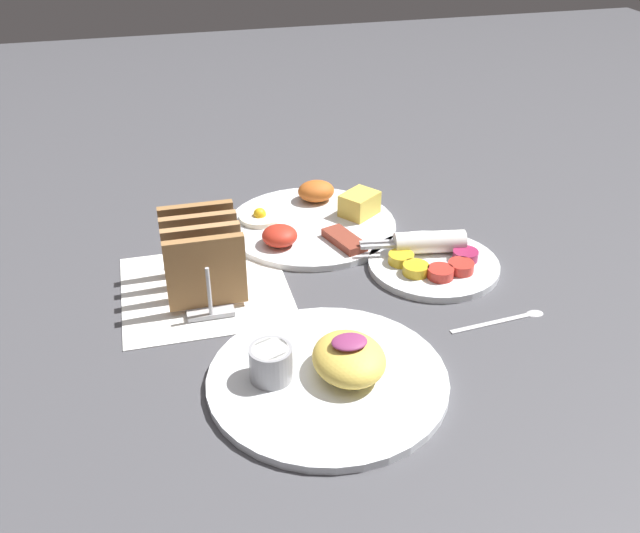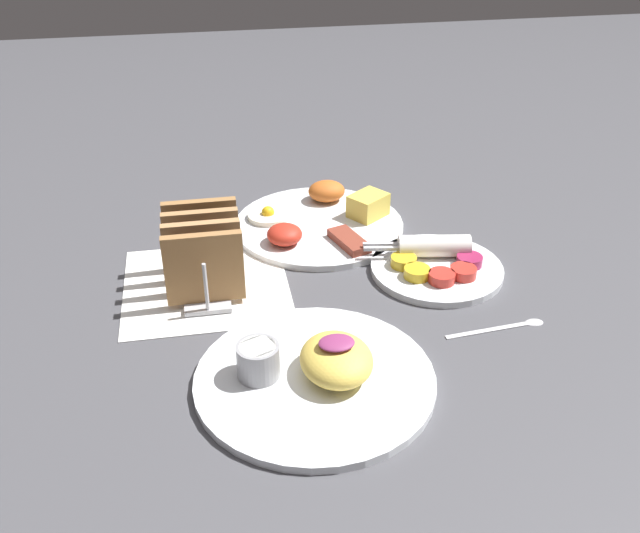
# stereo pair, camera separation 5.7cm
# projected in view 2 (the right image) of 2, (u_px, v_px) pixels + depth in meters

# --- Properties ---
(ground_plane) EXTENTS (3.00, 3.00, 0.00)m
(ground_plane) POSITION_uv_depth(u_px,v_px,m) (330.00, 282.00, 0.97)
(ground_plane) COLOR #47474C
(napkin_flat) EXTENTS (0.22, 0.22, 0.00)m
(napkin_flat) POSITION_uv_depth(u_px,v_px,m) (206.00, 285.00, 0.97)
(napkin_flat) COLOR white
(napkin_flat) RESTS_ON ground_plane
(plate_breakfast) EXTENTS (0.26, 0.26, 0.05)m
(plate_breakfast) POSITION_uv_depth(u_px,v_px,m) (320.00, 221.00, 1.11)
(plate_breakfast) COLOR white
(plate_breakfast) RESTS_ON ground_plane
(plate_condiments) EXTENTS (0.19, 0.18, 0.04)m
(plate_condiments) POSITION_uv_depth(u_px,v_px,m) (435.00, 263.00, 1.00)
(plate_condiments) COLOR white
(plate_condiments) RESTS_ON ground_plane
(plate_foreground) EXTENTS (0.27, 0.27, 0.06)m
(plate_foreground) POSITION_uv_depth(u_px,v_px,m) (316.00, 372.00, 0.79)
(plate_foreground) COLOR white
(plate_foreground) RESTS_ON ground_plane
(toast_rack) EXTENTS (0.10, 0.15, 0.10)m
(toast_rack) POSITION_uv_depth(u_px,v_px,m) (203.00, 253.00, 0.94)
(toast_rack) COLOR #B7B7BC
(toast_rack) RESTS_ON ground_plane
(teaspoon) EXTENTS (0.13, 0.02, 0.01)m
(teaspoon) POSITION_uv_depth(u_px,v_px,m) (511.00, 325.00, 0.88)
(teaspoon) COLOR silver
(teaspoon) RESTS_ON ground_plane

